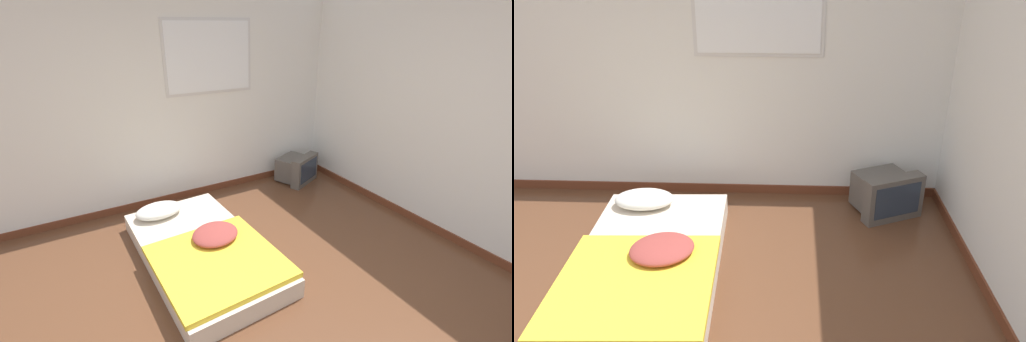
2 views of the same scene
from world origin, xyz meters
The scene contains 3 objects.
wall_back centered at (0.01, 2.74, 1.29)m, with size 7.59×0.08×2.60m.
mattress_bed centered at (0.07, 1.29, 0.13)m, with size 1.15×1.99×0.34m.
crt_tv centered at (2.04, 2.37, 0.20)m, with size 0.66×0.62×0.42m.
Camera 2 is at (1.15, -1.78, 2.38)m, focal length 35.00 mm.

